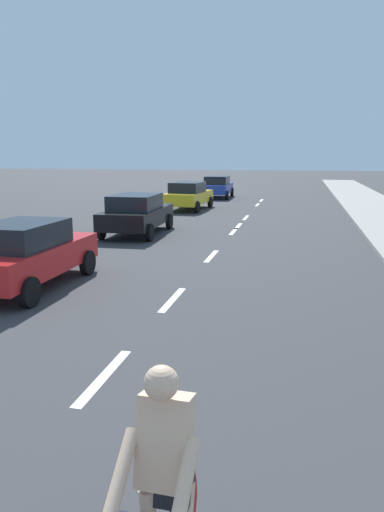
# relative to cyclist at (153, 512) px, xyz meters

# --- Properties ---
(ground_plane) EXTENTS (160.00, 160.00, 0.00)m
(ground_plane) POSITION_rel_cyclist_xyz_m (-1.77, 15.07, -0.83)
(ground_plane) COLOR #38383A
(lane_stripe_2) EXTENTS (0.16, 1.80, 0.01)m
(lane_stripe_2) POSITION_rel_cyclist_xyz_m (-1.77, 3.28, -0.83)
(lane_stripe_2) COLOR white
(lane_stripe_2) RESTS_ON ground
(lane_stripe_3) EXTENTS (0.16, 1.80, 0.01)m
(lane_stripe_3) POSITION_rel_cyclist_xyz_m (-1.77, 7.02, -0.83)
(lane_stripe_3) COLOR white
(lane_stripe_3) RESTS_ON ground
(lane_stripe_4) EXTENTS (0.16, 1.80, 0.01)m
(lane_stripe_4) POSITION_rel_cyclist_xyz_m (-1.77, 11.65, -0.83)
(lane_stripe_4) COLOR white
(lane_stripe_4) RESTS_ON ground
(lane_stripe_5) EXTENTS (0.16, 1.80, 0.01)m
(lane_stripe_5) POSITION_rel_cyclist_xyz_m (-1.77, 16.61, -0.83)
(lane_stripe_5) COLOR white
(lane_stripe_5) RESTS_ON ground
(lane_stripe_6) EXTENTS (0.16, 1.80, 0.01)m
(lane_stripe_6) POSITION_rel_cyclist_xyz_m (-1.77, 18.11, -0.83)
(lane_stripe_6) COLOR white
(lane_stripe_6) RESTS_ON ground
(lane_stripe_7) EXTENTS (0.16, 1.80, 0.01)m
(lane_stripe_7) POSITION_rel_cyclist_xyz_m (-1.77, 21.06, -0.83)
(lane_stripe_7) COLOR white
(lane_stripe_7) RESTS_ON ground
(lane_stripe_8) EXTENTS (0.16, 1.80, 0.01)m
(lane_stripe_8) POSITION_rel_cyclist_xyz_m (-1.77, 27.43, -0.83)
(lane_stripe_8) COLOR white
(lane_stripe_8) RESTS_ON ground
(lane_stripe_9) EXTENTS (0.16, 1.80, 0.01)m
(lane_stripe_9) POSITION_rel_cyclist_xyz_m (-1.77, 30.50, -0.83)
(lane_stripe_9) COLOR white
(lane_stripe_9) RESTS_ON ground
(cyclist) EXTENTS (0.62, 1.71, 1.82)m
(cyclist) POSITION_rel_cyclist_xyz_m (0.00, 0.00, 0.00)
(cyclist) COLOR black
(cyclist) RESTS_ON ground
(parked_car_red) EXTENTS (1.91, 4.11, 1.57)m
(parked_car_red) POSITION_rel_cyclist_xyz_m (-5.36, 7.21, 0.01)
(parked_car_red) COLOR red
(parked_car_red) RESTS_ON ground
(parked_car_black) EXTENTS (2.14, 4.46, 1.57)m
(parked_car_black) POSITION_rel_cyclist_xyz_m (-5.40, 15.12, 0.01)
(parked_car_black) COLOR black
(parked_car_black) RESTS_ON ground
(parked_car_yellow) EXTENTS (2.20, 4.42, 1.57)m
(parked_car_yellow) POSITION_rel_cyclist_xyz_m (-5.38, 23.88, 0.01)
(parked_car_yellow) COLOR gold
(parked_car_yellow) RESTS_ON ground
(parked_car_blue) EXTENTS (2.01, 4.25, 1.57)m
(parked_car_blue) POSITION_rel_cyclist_xyz_m (-5.06, 31.71, 0.01)
(parked_car_blue) COLOR #1E389E
(parked_car_blue) RESTS_ON ground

